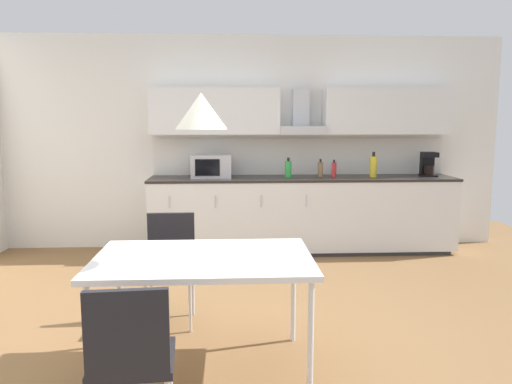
# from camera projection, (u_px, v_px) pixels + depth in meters

# --- Properties ---
(ground_plane) EXTENTS (8.58, 8.19, 0.02)m
(ground_plane) POSITION_uv_depth(u_px,v_px,m) (235.00, 335.00, 3.81)
(ground_plane) COLOR brown
(wall_back) EXTENTS (6.86, 0.10, 2.67)m
(wall_back) POSITION_uv_depth(u_px,v_px,m) (232.00, 143.00, 6.36)
(wall_back) COLOR silver
(wall_back) RESTS_ON ground_plane
(kitchen_counter) EXTENTS (3.72, 0.67, 0.93)m
(kitchen_counter) POSITION_uv_depth(u_px,v_px,m) (302.00, 214.00, 6.17)
(kitchen_counter) COLOR #333333
(kitchen_counter) RESTS_ON ground_plane
(backsplash_tile) EXTENTS (3.70, 0.02, 0.46)m
(backsplash_tile) POSITION_uv_depth(u_px,v_px,m) (299.00, 156.00, 6.37)
(backsplash_tile) COLOR silver
(backsplash_tile) RESTS_ON kitchen_counter
(upper_wall_cabinets) EXTENTS (3.70, 0.40, 0.56)m
(upper_wall_cabinets) POSITION_uv_depth(u_px,v_px,m) (302.00, 112.00, 6.14)
(upper_wall_cabinets) COLOR silver
(microwave) EXTENTS (0.48, 0.35, 0.28)m
(microwave) POSITION_uv_depth(u_px,v_px,m) (211.00, 166.00, 6.02)
(microwave) COLOR #ADADB2
(microwave) RESTS_ON kitchen_counter
(coffee_maker) EXTENTS (0.18, 0.19, 0.30)m
(coffee_maker) POSITION_uv_depth(u_px,v_px,m) (428.00, 164.00, 6.18)
(coffee_maker) COLOR black
(coffee_maker) RESTS_ON kitchen_counter
(bottle_green) EXTENTS (0.08, 0.08, 0.24)m
(bottle_green) POSITION_uv_depth(u_px,v_px,m) (288.00, 169.00, 6.09)
(bottle_green) COLOR green
(bottle_green) RESTS_ON kitchen_counter
(bottle_yellow) EXTENTS (0.08, 0.08, 0.31)m
(bottle_yellow) POSITION_uv_depth(u_px,v_px,m) (373.00, 166.00, 6.10)
(bottle_yellow) COLOR yellow
(bottle_yellow) RESTS_ON kitchen_counter
(bottle_red) EXTENTS (0.06, 0.06, 0.21)m
(bottle_red) POSITION_uv_depth(u_px,v_px,m) (334.00, 169.00, 6.15)
(bottle_red) COLOR red
(bottle_red) RESTS_ON kitchen_counter
(bottle_brown) EXTENTS (0.07, 0.07, 0.22)m
(bottle_brown) POSITION_uv_depth(u_px,v_px,m) (320.00, 169.00, 6.14)
(bottle_brown) COLOR brown
(bottle_brown) RESTS_ON kitchen_counter
(dining_table) EXTENTS (1.38, 0.90, 0.76)m
(dining_table) POSITION_uv_depth(u_px,v_px,m) (203.00, 264.00, 3.18)
(dining_table) COLOR white
(dining_table) RESTS_ON ground_plane
(chair_near_left) EXTENTS (0.43, 0.43, 0.87)m
(chair_near_left) POSITION_uv_depth(u_px,v_px,m) (131.00, 351.00, 2.36)
(chair_near_left) COLOR black
(chair_near_left) RESTS_ON ground_plane
(chair_far_left) EXTENTS (0.40, 0.40, 0.87)m
(chair_far_left) POSITION_uv_depth(u_px,v_px,m) (170.00, 256.00, 4.01)
(chair_far_left) COLOR black
(chair_far_left) RESTS_ON ground_plane
(pendant_lamp) EXTENTS (0.32, 0.32, 0.22)m
(pendant_lamp) POSITION_uv_depth(u_px,v_px,m) (201.00, 111.00, 3.04)
(pendant_lamp) COLOR silver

